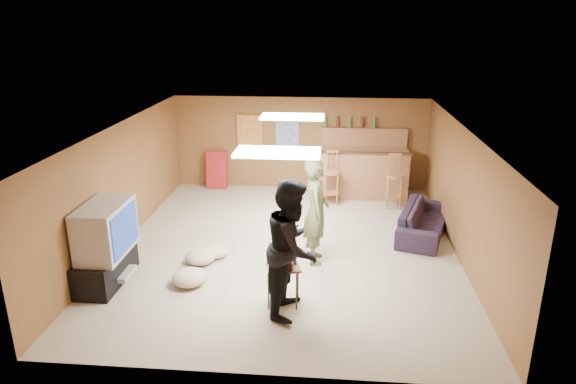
# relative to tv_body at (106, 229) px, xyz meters

# --- Properties ---
(ground) EXTENTS (7.00, 7.00, 0.00)m
(ground) POSITION_rel_tv_body_xyz_m (2.65, 1.50, -0.90)
(ground) COLOR tan
(ground) RESTS_ON ground
(ceiling) EXTENTS (6.00, 7.00, 0.02)m
(ceiling) POSITION_rel_tv_body_xyz_m (2.65, 1.50, 1.30)
(ceiling) COLOR silver
(ceiling) RESTS_ON ground
(wall_back) EXTENTS (6.00, 0.02, 2.20)m
(wall_back) POSITION_rel_tv_body_xyz_m (2.65, 5.00, 0.20)
(wall_back) COLOR brown
(wall_back) RESTS_ON ground
(wall_front) EXTENTS (6.00, 0.02, 2.20)m
(wall_front) POSITION_rel_tv_body_xyz_m (2.65, -2.00, 0.20)
(wall_front) COLOR brown
(wall_front) RESTS_ON ground
(wall_left) EXTENTS (0.02, 7.00, 2.20)m
(wall_left) POSITION_rel_tv_body_xyz_m (-0.35, 1.50, 0.20)
(wall_left) COLOR brown
(wall_left) RESTS_ON ground
(wall_right) EXTENTS (0.02, 7.00, 2.20)m
(wall_right) POSITION_rel_tv_body_xyz_m (5.65, 1.50, 0.20)
(wall_right) COLOR brown
(wall_right) RESTS_ON ground
(tv_stand) EXTENTS (0.55, 1.30, 0.50)m
(tv_stand) POSITION_rel_tv_body_xyz_m (-0.07, 0.00, -0.65)
(tv_stand) COLOR black
(tv_stand) RESTS_ON ground
(dvd_box) EXTENTS (0.35, 0.50, 0.08)m
(dvd_box) POSITION_rel_tv_body_xyz_m (0.15, 0.00, -0.75)
(dvd_box) COLOR #B2B2B7
(dvd_box) RESTS_ON tv_stand
(tv_body) EXTENTS (0.60, 1.10, 0.80)m
(tv_body) POSITION_rel_tv_body_xyz_m (0.00, 0.00, 0.00)
(tv_body) COLOR #B2B2B7
(tv_body) RESTS_ON tv_stand
(tv_screen) EXTENTS (0.02, 0.95, 0.65)m
(tv_screen) POSITION_rel_tv_body_xyz_m (0.31, 0.00, 0.00)
(tv_screen) COLOR navy
(tv_screen) RESTS_ON tv_body
(bar_counter) EXTENTS (2.00, 0.60, 1.10)m
(bar_counter) POSITION_rel_tv_body_xyz_m (4.15, 4.45, -0.35)
(bar_counter) COLOR #975C37
(bar_counter) RESTS_ON ground
(bar_lip) EXTENTS (2.10, 0.12, 0.05)m
(bar_lip) POSITION_rel_tv_body_xyz_m (4.15, 4.20, 0.20)
(bar_lip) COLOR #3B2712
(bar_lip) RESTS_ON bar_counter
(bar_shelf) EXTENTS (2.00, 0.18, 0.05)m
(bar_shelf) POSITION_rel_tv_body_xyz_m (4.15, 4.90, 0.60)
(bar_shelf) COLOR #975C37
(bar_shelf) RESTS_ON bar_backing
(bar_backing) EXTENTS (2.00, 0.14, 0.60)m
(bar_backing) POSITION_rel_tv_body_xyz_m (4.15, 4.92, 0.30)
(bar_backing) COLOR #975C37
(bar_backing) RESTS_ON bar_counter
(poster_left) EXTENTS (0.60, 0.03, 0.85)m
(poster_left) POSITION_rel_tv_body_xyz_m (1.45, 4.96, 0.45)
(poster_left) COLOR #BF3F26
(poster_left) RESTS_ON wall_back
(poster_right) EXTENTS (0.55, 0.03, 0.80)m
(poster_right) POSITION_rel_tv_body_xyz_m (2.35, 4.96, 0.45)
(poster_right) COLOR #334C99
(poster_right) RESTS_ON wall_back
(folding_chair_stack) EXTENTS (0.50, 0.26, 0.91)m
(folding_chair_stack) POSITION_rel_tv_body_xyz_m (0.65, 4.80, -0.45)
(folding_chair_stack) COLOR #B52126
(folding_chair_stack) RESTS_ON ground
(ceiling_panel_front) EXTENTS (1.20, 0.60, 0.04)m
(ceiling_panel_front) POSITION_rel_tv_body_xyz_m (2.65, 0.00, 1.27)
(ceiling_panel_front) COLOR white
(ceiling_panel_front) RESTS_ON ceiling
(ceiling_panel_back) EXTENTS (1.20, 0.60, 0.04)m
(ceiling_panel_back) POSITION_rel_tv_body_xyz_m (2.65, 2.70, 1.27)
(ceiling_panel_back) COLOR white
(ceiling_panel_back) RESTS_ON ceiling
(person_olive) EXTENTS (0.48, 0.69, 1.81)m
(person_olive) POSITION_rel_tv_body_xyz_m (3.18, 1.03, 0.00)
(person_olive) COLOR brown
(person_olive) RESTS_ON ground
(person_black) EXTENTS (0.87, 1.04, 1.95)m
(person_black) POSITION_rel_tv_body_xyz_m (2.91, -0.55, 0.07)
(person_black) COLOR black
(person_black) RESTS_ON ground
(sofa) EXTENTS (1.28, 2.05, 0.56)m
(sofa) POSITION_rel_tv_body_xyz_m (5.20, 2.33, -0.62)
(sofa) COLOR black
(sofa) RESTS_ON ground
(tray_table) EXTENTS (0.55, 0.49, 0.59)m
(tray_table) POSITION_rel_tv_body_xyz_m (2.77, -0.41, -0.60)
(tray_table) COLOR #3B2712
(tray_table) RESTS_ON ground
(cup_red_near) EXTENTS (0.09, 0.09, 0.11)m
(cup_red_near) POSITION_rel_tv_body_xyz_m (2.66, -0.36, -0.25)
(cup_red_near) COLOR #B11D0B
(cup_red_near) RESTS_ON tray_table
(cup_red_far) EXTENTS (0.09, 0.09, 0.12)m
(cup_red_far) POSITION_rel_tv_body_xyz_m (2.87, -0.48, -0.25)
(cup_red_far) COLOR #B11D0B
(cup_red_far) RESTS_ON tray_table
(cup_blue) EXTENTS (0.09, 0.09, 0.11)m
(cup_blue) POSITION_rel_tv_body_xyz_m (2.91, -0.30, -0.25)
(cup_blue) COLOR #17409E
(cup_blue) RESTS_ON tray_table
(bar_stool_left) EXTENTS (0.47, 0.47, 1.31)m
(bar_stool_left) POSITION_rel_tv_body_xyz_m (3.43, 3.91, -0.25)
(bar_stool_left) COLOR #975C37
(bar_stool_left) RESTS_ON ground
(bar_stool_right) EXTENTS (0.40, 0.40, 1.12)m
(bar_stool_right) POSITION_rel_tv_body_xyz_m (4.78, 3.78, -0.34)
(bar_stool_right) COLOR #975C37
(bar_stool_right) RESTS_ON ground
(cushion_near_tv) EXTENTS (0.56, 0.56, 0.23)m
(cushion_near_tv) POSITION_rel_tv_body_xyz_m (1.24, 0.78, -0.78)
(cushion_near_tv) COLOR tan
(cushion_near_tv) RESTS_ON ground
(cushion_mid) EXTENTS (0.52, 0.52, 0.18)m
(cushion_mid) POSITION_rel_tv_body_xyz_m (1.45, 1.02, -0.81)
(cushion_mid) COLOR tan
(cushion_mid) RESTS_ON ground
(cushion_far) EXTENTS (0.71, 0.71, 0.24)m
(cushion_far) POSITION_rel_tv_body_xyz_m (1.25, 0.03, -0.78)
(cushion_far) COLOR tan
(cushion_far) RESTS_ON ground
(bottle_row) EXTENTS (1.20, 0.08, 0.26)m
(bottle_row) POSITION_rel_tv_body_xyz_m (3.81, 4.88, 0.75)
(bottle_row) COLOR #3F7233
(bottle_row) RESTS_ON bar_shelf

